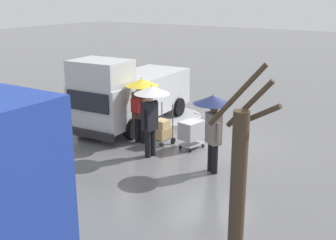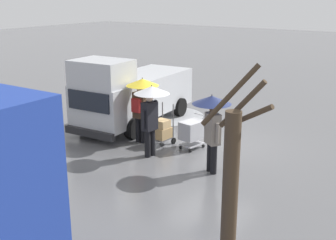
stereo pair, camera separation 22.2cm
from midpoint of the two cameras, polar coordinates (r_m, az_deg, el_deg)
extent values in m
plane|color=#5B5B5E|center=(13.94, 5.63, -3.20)|extent=(90.00, 90.00, 0.00)
cylinder|color=#999BA0|center=(17.08, -0.72, 0.63)|extent=(2.87, 2.87, 0.01)
cube|color=#B7BABF|center=(15.95, -4.90, 3.33)|extent=(2.26, 5.31, 1.40)
cube|color=#B7BABF|center=(14.23, -9.36, 6.17)|extent=(1.92, 1.51, 0.84)
cube|color=black|center=(13.86, -11.07, 2.40)|extent=(1.66, 0.16, 0.63)
cube|color=#232326|center=(14.12, -10.94, -1.78)|extent=(1.97, 0.28, 0.24)
cylinder|color=black|center=(14.32, -5.24, -1.13)|extent=(0.28, 0.73, 0.72)
cylinder|color=black|center=(15.48, -11.22, -0.02)|extent=(0.28, 0.73, 0.72)
cylinder|color=black|center=(16.95, 0.98, 1.74)|extent=(0.28, 0.73, 0.72)
cylinder|color=black|center=(17.94, -4.53, 2.53)|extent=(0.28, 0.73, 0.72)
cube|color=#B2B2B7|center=(13.35, 2.73, -1.31)|extent=(0.65, 0.84, 0.56)
cube|color=#B2B2B7|center=(13.50, 2.70, -3.17)|extent=(0.59, 0.76, 0.04)
cylinder|color=#B2B2B7|center=(13.54, 3.93, 0.70)|extent=(0.58, 0.14, 0.04)
sphere|color=black|center=(13.19, 2.50, -4.07)|extent=(0.10, 0.10, 0.10)
sphere|color=black|center=(13.45, 1.17, -3.64)|extent=(0.10, 0.10, 0.10)
sphere|color=black|center=(13.62, 4.20, -3.41)|extent=(0.10, 0.10, 0.10)
sphere|color=black|center=(13.88, 2.88, -3.01)|extent=(0.10, 0.10, 0.10)
cube|color=#515156|center=(13.76, -1.33, -2.44)|extent=(0.53, 0.64, 0.03)
cylinder|color=#515156|center=(13.68, 0.16, -0.12)|extent=(0.04, 0.04, 1.10)
cylinder|color=#515156|center=(13.94, -1.27, 0.19)|extent=(0.04, 0.04, 1.10)
cylinder|color=black|center=(13.87, 0.23, -2.77)|extent=(0.07, 0.20, 0.20)
cylinder|color=black|center=(14.16, -1.32, -2.38)|extent=(0.07, 0.20, 0.20)
cube|color=tan|center=(13.70, -1.34, -1.71)|extent=(0.50, 0.56, 0.34)
cube|color=tan|center=(13.60, -1.34, -0.51)|extent=(0.46, 0.44, 0.26)
cylinder|color=black|center=(11.62, 5.64, -5.16)|extent=(0.18, 0.18, 0.82)
cylinder|color=black|center=(11.78, 5.17, -4.83)|extent=(0.18, 0.18, 0.82)
cube|color=slate|center=(11.42, 5.52, -1.12)|extent=(0.52, 0.48, 0.84)
sphere|color=brown|center=(11.27, 5.59, 1.50)|extent=(0.22, 0.22, 0.22)
cylinder|color=slate|center=(11.22, 6.14, -1.73)|extent=(0.10, 0.10, 0.55)
cylinder|color=slate|center=(11.50, 5.03, 0.17)|extent=(0.25, 0.31, 0.50)
cylinder|color=#333338|center=(11.39, 5.33, 0.84)|extent=(0.02, 0.02, 0.86)
cone|color=navy|center=(11.30, 5.38, 2.70)|extent=(1.04, 1.04, 0.22)
sphere|color=#333338|center=(11.27, 5.40, 3.34)|extent=(0.04, 0.04, 0.04)
cylinder|color=black|center=(12.69, -3.21, -3.19)|extent=(0.18, 0.18, 0.82)
cylinder|color=black|center=(12.83, -2.59, -2.96)|extent=(0.18, 0.18, 0.82)
cube|color=black|center=(12.51, -2.95, 0.51)|extent=(0.34, 0.47, 0.84)
sphere|color=beige|center=(12.37, -2.99, 2.92)|extent=(0.22, 0.22, 0.22)
cylinder|color=black|center=(12.34, -3.78, 0.04)|extent=(0.10, 0.10, 0.55)
cylinder|color=black|center=(12.58, -2.46, 1.66)|extent=(0.31, 0.14, 0.50)
cylinder|color=#333338|center=(12.48, -2.66, 2.28)|extent=(0.02, 0.02, 0.86)
cone|color=white|center=(12.39, -2.68, 3.99)|extent=(1.04, 1.04, 0.22)
sphere|color=#333338|center=(12.36, -2.69, 4.58)|extent=(0.04, 0.04, 0.04)
cylinder|color=black|center=(14.01, -4.49, -1.29)|extent=(0.18, 0.18, 0.82)
cylinder|color=black|center=(13.90, -3.83, -1.42)|extent=(0.18, 0.18, 0.82)
cube|color=#473323|center=(13.72, -4.24, 1.94)|extent=(0.44, 0.29, 0.84)
sphere|color=beige|center=(13.60, -4.28, 4.15)|extent=(0.22, 0.22, 0.22)
cylinder|color=#473323|center=(13.89, -5.10, 1.89)|extent=(0.10, 0.10, 0.55)
cylinder|color=#473323|center=(13.58, -3.59, 2.76)|extent=(0.10, 0.30, 0.50)
cylinder|color=#333338|center=(13.58, -3.93, 3.44)|extent=(0.02, 0.02, 0.86)
cone|color=yellow|center=(13.50, -3.96, 5.01)|extent=(1.04, 1.04, 0.22)
sphere|color=#333338|center=(13.47, -3.97, 5.55)|extent=(0.04, 0.04, 0.04)
cube|color=maroon|center=(13.56, -4.74, 1.93)|extent=(0.30, 0.16, 0.44)
cylinder|color=#423323|center=(6.66, 8.15, -11.77)|extent=(0.24, 0.24, 3.10)
cylinder|color=#423323|center=(6.42, 10.69, 0.52)|extent=(0.80, 0.24, 0.51)
cylinder|color=#423323|center=(6.37, 9.79, 2.10)|extent=(0.71, 0.12, 0.80)
cylinder|color=#423323|center=(6.43, 8.23, 3.32)|extent=(0.76, 0.55, 0.96)
camera|label=1|loc=(0.11, -90.50, -0.15)|focal=45.97mm
camera|label=2|loc=(0.11, 89.50, 0.15)|focal=45.97mm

